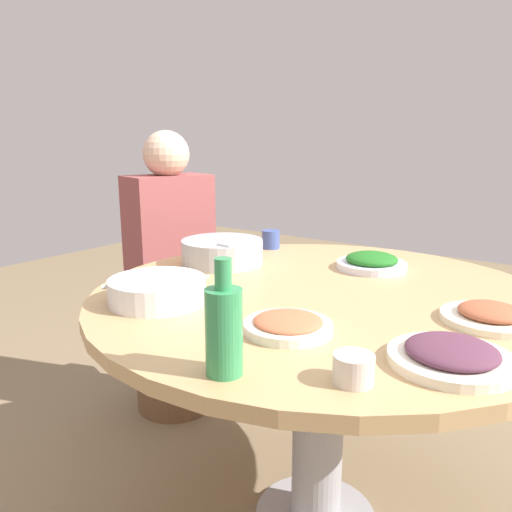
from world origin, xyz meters
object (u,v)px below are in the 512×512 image
(soup_bowl, at_px, (157,291))
(dish_stirfry, at_px, (490,315))
(diner_left, at_px, (169,238))
(tea_cup_far, at_px, (271,239))
(dish_greens, at_px, (372,262))
(dish_tofu_braise, at_px, (288,324))
(round_dining_table, at_px, (321,336))
(tea_cup_near, at_px, (353,369))
(rice_bowl, at_px, (222,251))
(stool_for_diner_left, at_px, (174,357))
(green_bottle, at_px, (224,328))
(dish_eggplant, at_px, (451,355))

(soup_bowl, distance_m, dish_stirfry, 0.82)
(dish_stirfry, xyz_separation_m, diner_left, (0.24, 1.31, -0.00))
(tea_cup_far, height_order, diner_left, diner_left)
(dish_greens, bearing_deg, dish_tofu_braise, -173.40)
(round_dining_table, relative_size, tea_cup_near, 17.63)
(rice_bowl, distance_m, dish_greens, 0.50)
(diner_left, bearing_deg, tea_cup_far, -73.96)
(round_dining_table, height_order, stool_for_diner_left, round_dining_table)
(tea_cup_near, bearing_deg, tea_cup_far, 41.88)
(soup_bowl, height_order, stool_for_diner_left, soup_bowl)
(dish_greens, distance_m, dish_stirfry, 0.52)
(round_dining_table, distance_m, tea_cup_far, 0.61)
(green_bottle, bearing_deg, dish_eggplant, -49.12)
(soup_bowl, height_order, dish_eggplant, soup_bowl)
(round_dining_table, height_order, dish_greens, dish_greens)
(rice_bowl, height_order, tea_cup_near, rice_bowl)
(soup_bowl, height_order, diner_left, diner_left)
(soup_bowl, bearing_deg, dish_tofu_braise, -85.93)
(dish_eggplant, distance_m, stool_for_diner_left, 1.51)
(rice_bowl, bearing_deg, dish_eggplant, -112.29)
(rice_bowl, xyz_separation_m, dish_greens, (0.23, -0.45, -0.02))
(rice_bowl, distance_m, green_bottle, 0.83)
(dish_eggplant, bearing_deg, round_dining_table, 57.59)
(green_bottle, xyz_separation_m, tea_cup_far, (0.94, 0.54, -0.05))
(dish_stirfry, bearing_deg, rice_bowl, 85.80)
(soup_bowl, bearing_deg, diner_left, 43.51)
(rice_bowl, bearing_deg, stool_for_diner_left, 68.14)
(dish_stirfry, relative_size, green_bottle, 1.03)
(dish_greens, distance_m, diner_left, 0.89)
(rice_bowl, distance_m, dish_eggplant, 0.93)
(tea_cup_near, bearing_deg, green_bottle, 117.29)
(dish_greens, bearing_deg, stool_for_diner_left, 93.79)
(soup_bowl, bearing_deg, green_bottle, -117.80)
(diner_left, bearing_deg, round_dining_table, -106.51)
(tea_cup_near, height_order, stool_for_diner_left, tea_cup_near)
(dish_stirfry, relative_size, dish_eggplant, 0.94)
(dish_tofu_braise, height_order, dish_stirfry, dish_stirfry)
(stool_for_diner_left, bearing_deg, soup_bowl, -136.49)
(rice_bowl, bearing_deg, tea_cup_far, 0.76)
(round_dining_table, bearing_deg, soup_bowl, 137.92)
(dish_eggplant, relative_size, stool_for_diner_left, 0.52)
(soup_bowl, xyz_separation_m, stool_for_diner_left, (0.60, 0.57, -0.57))
(dish_tofu_braise, distance_m, dish_eggplant, 0.34)
(soup_bowl, xyz_separation_m, tea_cup_near, (-0.11, -0.61, -0.00))
(dish_stirfry, distance_m, stool_for_diner_left, 1.44)
(rice_bowl, distance_m, diner_left, 0.47)
(dish_tofu_braise, bearing_deg, diner_left, 59.19)
(dish_greens, xyz_separation_m, green_bottle, (-0.87, -0.09, 0.07))
(tea_cup_near, xyz_separation_m, diner_left, (0.71, 1.18, -0.01))
(diner_left, bearing_deg, dish_eggplant, -112.15)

